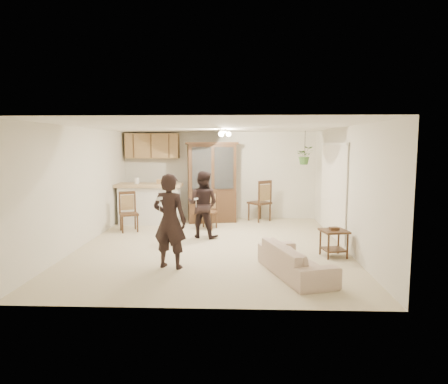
{
  "coord_description": "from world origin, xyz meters",
  "views": [
    {
      "loc": [
        0.57,
        -8.25,
        2.14
      ],
      "look_at": [
        0.24,
        0.4,
        1.11
      ],
      "focal_mm": 32.0,
      "sensor_mm": 36.0,
      "label": 1
    }
  ],
  "objects_px": {
    "sofa": "(295,253)",
    "adult": "(170,217)",
    "chair_hutch_left": "(207,218)",
    "child": "(203,208)",
    "china_hutch": "(212,183)",
    "side_table": "(334,243)",
    "chair_bar": "(129,220)",
    "chair_hutch_right": "(259,209)"
  },
  "relations": [
    {
      "from": "side_table",
      "to": "chair_hutch_right",
      "type": "xyz_separation_m",
      "value": [
        -1.24,
        3.57,
        0.06
      ]
    },
    {
      "from": "side_table",
      "to": "chair_bar",
      "type": "xyz_separation_m",
      "value": [
        -4.53,
        2.07,
        0.01
      ]
    },
    {
      "from": "sofa",
      "to": "side_table",
      "type": "height_order",
      "value": "sofa"
    },
    {
      "from": "sofa",
      "to": "china_hutch",
      "type": "bearing_deg",
      "value": 2.65
    },
    {
      "from": "sofa",
      "to": "adult",
      "type": "distance_m",
      "value": 2.21
    },
    {
      "from": "adult",
      "to": "chair_hutch_left",
      "type": "height_order",
      "value": "adult"
    },
    {
      "from": "child",
      "to": "chair_bar",
      "type": "height_order",
      "value": "child"
    },
    {
      "from": "sofa",
      "to": "china_hutch",
      "type": "height_order",
      "value": "china_hutch"
    },
    {
      "from": "sofa",
      "to": "child",
      "type": "relative_size",
      "value": 1.39
    },
    {
      "from": "chair_hutch_left",
      "to": "chair_bar",
      "type": "bearing_deg",
      "value": -153.55
    },
    {
      "from": "sofa",
      "to": "adult",
      "type": "relative_size",
      "value": 1.04
    },
    {
      "from": "adult",
      "to": "chair_bar",
      "type": "bearing_deg",
      "value": -47.61
    },
    {
      "from": "chair_bar",
      "to": "side_table",
      "type": "bearing_deg",
      "value": -48.13
    },
    {
      "from": "sofa",
      "to": "chair_bar",
      "type": "xyz_separation_m",
      "value": [
        -3.65,
        3.18,
        -0.09
      ]
    },
    {
      "from": "chair_hutch_left",
      "to": "adult",
      "type": "bearing_deg",
      "value": -80.8
    },
    {
      "from": "adult",
      "to": "side_table",
      "type": "xyz_separation_m",
      "value": [
        3.01,
        0.8,
        -0.63
      ]
    },
    {
      "from": "chair_bar",
      "to": "chair_hutch_left",
      "type": "distance_m",
      "value": 1.95
    },
    {
      "from": "sofa",
      "to": "china_hutch",
      "type": "xyz_separation_m",
      "value": [
        -1.68,
        4.51,
        0.72
      ]
    },
    {
      "from": "sofa",
      "to": "chair_hutch_right",
      "type": "height_order",
      "value": "chair_hutch_right"
    },
    {
      "from": "sofa",
      "to": "child",
      "type": "distance_m",
      "value": 3.18
    },
    {
      "from": "sofa",
      "to": "adult",
      "type": "xyz_separation_m",
      "value": [
        -2.12,
        0.31,
        0.53
      ]
    },
    {
      "from": "adult",
      "to": "chair_hutch_left",
      "type": "relative_size",
      "value": 1.83
    },
    {
      "from": "child",
      "to": "adult",
      "type": "bearing_deg",
      "value": 99.94
    },
    {
      "from": "sofa",
      "to": "adult",
      "type": "bearing_deg",
      "value": 63.9
    },
    {
      "from": "chair_hutch_left",
      "to": "chair_hutch_right",
      "type": "bearing_deg",
      "value": 55.85
    },
    {
      "from": "sofa",
      "to": "chair_hutch_left",
      "type": "xyz_separation_m",
      "value": [
        -1.73,
        3.53,
        -0.09
      ]
    },
    {
      "from": "adult",
      "to": "chair_hutch_right",
      "type": "bearing_deg",
      "value": -97.59
    },
    {
      "from": "adult",
      "to": "china_hutch",
      "type": "height_order",
      "value": "china_hutch"
    },
    {
      "from": "china_hutch",
      "to": "chair_hutch_left",
      "type": "xyz_separation_m",
      "value": [
        -0.05,
        -0.97,
        -0.81
      ]
    },
    {
      "from": "child",
      "to": "chair_bar",
      "type": "relative_size",
      "value": 1.38
    },
    {
      "from": "child",
      "to": "chair_hutch_right",
      "type": "height_order",
      "value": "child"
    },
    {
      "from": "china_hutch",
      "to": "chair_hutch_left",
      "type": "distance_m",
      "value": 1.27
    },
    {
      "from": "side_table",
      "to": "chair_bar",
      "type": "bearing_deg",
      "value": 155.4
    },
    {
      "from": "sofa",
      "to": "child",
      "type": "bearing_deg",
      "value": 16.09
    },
    {
      "from": "china_hutch",
      "to": "chair_bar",
      "type": "xyz_separation_m",
      "value": [
        -1.96,
        -1.32,
        -0.81
      ]
    },
    {
      "from": "side_table",
      "to": "chair_hutch_left",
      "type": "xyz_separation_m",
      "value": [
        -2.62,
        2.42,
        0.01
      ]
    },
    {
      "from": "adult",
      "to": "chair_hutch_right",
      "type": "xyz_separation_m",
      "value": [
        1.77,
        4.37,
        -0.57
      ]
    },
    {
      "from": "chair_bar",
      "to": "chair_hutch_right",
      "type": "bearing_deg",
      "value": 0.85
    },
    {
      "from": "adult",
      "to": "china_hutch",
      "type": "relative_size",
      "value": 0.82
    },
    {
      "from": "sofa",
      "to": "chair_hutch_left",
      "type": "height_order",
      "value": "chair_hutch_left"
    },
    {
      "from": "chair_hutch_left",
      "to": "chair_hutch_right",
      "type": "relative_size",
      "value": 0.85
    },
    {
      "from": "child",
      "to": "china_hutch",
      "type": "xyz_separation_m",
      "value": [
        0.08,
        1.88,
        0.41
      ]
    }
  ]
}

